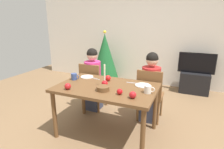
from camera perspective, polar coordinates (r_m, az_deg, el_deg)
The scene contains 22 objects.
ground_plane at distance 3.00m, azimuth -1.56°, elevation -17.19°, with size 7.68×7.68×0.00m, color brown.
back_wall at distance 4.99m, azimuth 11.09°, elevation 11.99°, with size 6.40×0.10×2.60m, color silver.
dining_table at distance 2.69m, azimuth -1.67°, elevation -5.27°, with size 1.40×0.90×0.75m.
chair_left at distance 3.50m, azimuth -6.07°, elevation -2.86°, with size 0.40×0.40×0.90m.
chair_right at distance 3.14m, azimuth 11.44°, elevation -5.35°, with size 0.40×0.40×0.90m.
person_left_child at distance 3.50m, azimuth -5.84°, elevation -1.81°, with size 0.30×0.30×1.17m.
person_right_child at distance 3.15m, azimuth 11.62°, elevation -4.17°, with size 0.30×0.30×1.17m.
tv_stand at distance 4.79m, azimuth 23.75°, elevation -2.28°, with size 0.64×0.40×0.48m, color black.
tv at distance 4.67m, azimuth 24.41°, elevation 3.20°, with size 0.79×0.05×0.46m.
christmas_tree at distance 4.94m, azimuth -2.17°, elevation 5.54°, with size 0.71×0.71×1.40m.
candle_centerpiece at distance 2.63m, azimuth -2.25°, elevation -2.28°, with size 0.09×0.09×0.32m.
plate_left at distance 3.10m, azimuth -7.62°, elevation -0.68°, with size 0.21×0.21×0.01m, color white.
plate_right at distance 2.72m, azimuth 9.40°, elevation -3.26°, with size 0.22×0.22×0.01m, color white.
mug_left at distance 2.99m, azimuth -11.45°, elevation -0.62°, with size 0.14×0.09×0.10m.
mug_right at distance 2.45m, azimuth 10.91°, elevation -4.45°, with size 0.14×0.09×0.10m.
fork_left at distance 3.00m, azimuth -5.17°, elevation -1.25°, with size 0.18×0.01×0.01m, color silver.
fork_right at distance 2.80m, azimuth 6.28°, elevation -2.56°, with size 0.18×0.01×0.01m, color silver.
bowl_walnuts at distance 2.49m, azimuth -2.79°, elevation -4.26°, with size 0.17×0.17×0.06m, color brown.
apple_near_candle at distance 2.36m, azimuth 2.36°, elevation -5.24°, with size 0.08×0.08×0.08m, color red.
apple_by_left_plate at distance 2.60m, azimuth -13.34°, elevation -3.52°, with size 0.09×0.09×0.09m, color #B31B1E.
apple_by_right_mug at distance 2.88m, azimuth -1.24°, elevation -1.09°, with size 0.09×0.09×0.09m, color red.
apple_far_edge at distance 2.26m, azimuth 6.33°, elevation -6.19°, with size 0.09×0.09×0.09m, color #AD181D.
Camera 1 is at (1.05, -2.27, 1.66)m, focal length 30.00 mm.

